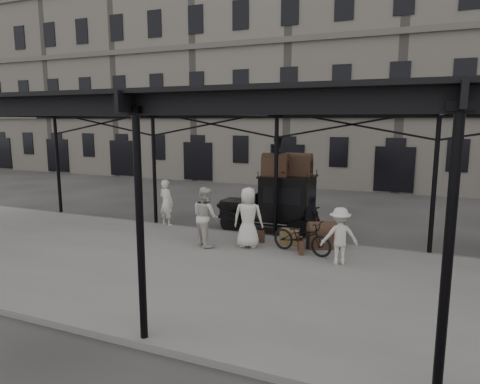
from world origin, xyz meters
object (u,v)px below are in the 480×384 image
object	(u,v)px
porter_left	(166,203)
porter_official	(311,219)
steamer_trunk_roof_near	(276,166)
steamer_trunk_platform	(323,237)
taxi	(279,201)
bicycle	(302,237)

from	to	relation	value
porter_left	porter_official	world-z (taller)	porter_left
steamer_trunk_roof_near	steamer_trunk_platform	bearing A→B (deg)	-38.56
taxi	steamer_trunk_platform	world-z (taller)	taxi
taxi	porter_left	distance (m)	4.35
porter_left	steamer_trunk_roof_near	distance (m)	4.46
porter_official	bicycle	bearing A→B (deg)	133.10
steamer_trunk_roof_near	porter_official	bearing A→B (deg)	-33.64
porter_left	steamer_trunk_platform	world-z (taller)	porter_left
steamer_trunk_roof_near	bicycle	bearing A→B (deg)	-57.91
porter_left	taxi	bearing A→B (deg)	-150.42
taxi	porter_left	size ratio (longest dim) A/B	2.04
steamer_trunk_roof_near	porter_left	bearing A→B (deg)	-170.46
steamer_trunk_roof_near	steamer_trunk_platform	world-z (taller)	steamer_trunk_roof_near
bicycle	steamer_trunk_platform	size ratio (longest dim) A/B	2.04
taxi	bicycle	xyz separation A→B (m)	(1.57, -2.57, -0.54)
porter_left	steamer_trunk_platform	size ratio (longest dim) A/B	1.86
porter_left	steamer_trunk_roof_near	size ratio (longest dim) A/B	1.89
steamer_trunk_platform	porter_left	bearing A→B (deg)	148.93
taxi	porter_official	size ratio (longest dim) A/B	2.36
steamer_trunk_roof_near	steamer_trunk_platform	distance (m)	3.29
porter_official	bicycle	size ratio (longest dim) A/B	0.78
porter_official	steamer_trunk_roof_near	bearing A→B (deg)	10.32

